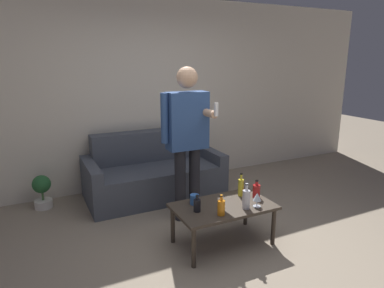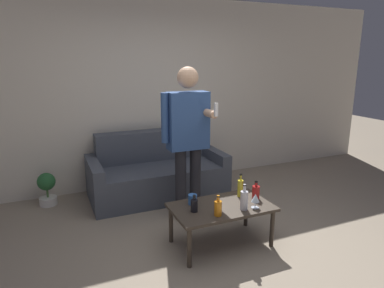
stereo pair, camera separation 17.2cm
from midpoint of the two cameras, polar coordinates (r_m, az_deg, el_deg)
ground_plane at (r=3.49m, az=7.33°, el=-18.17°), size 16.00×16.00×0.00m
wall_back at (r=5.07m, az=-5.52°, el=8.33°), size 8.00×0.06×2.70m
couch at (r=4.79m, az=-4.93°, el=-4.84°), size 1.82×0.90×0.85m
coffee_table at (r=3.51m, az=6.33°, el=-10.88°), size 1.00×0.59×0.42m
bottle_orange at (r=3.26m, az=5.89°, el=-10.52°), size 0.07×0.07×0.20m
bottle_green at (r=3.68m, az=11.93°, el=-7.81°), size 0.08×0.08×0.19m
bottle_dark at (r=3.40m, az=10.14°, el=-9.13°), size 0.07×0.07×0.26m
bottle_yellow at (r=3.33m, az=1.89°, el=-10.14°), size 0.07×0.07×0.17m
bottle_red at (r=3.70m, az=9.40°, el=-7.21°), size 0.06×0.06×0.25m
wine_glass_near at (r=3.46m, az=11.95°, el=-8.88°), size 0.08×0.08×0.15m
cup_on_table at (r=3.49m, az=1.53°, el=-9.23°), size 0.09×0.09×0.10m
person_standing_front at (r=3.84m, az=0.54°, el=1.88°), size 0.54×0.46×1.77m
potted_plant at (r=4.78m, az=-22.08°, el=-6.75°), size 0.23×0.23×0.43m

